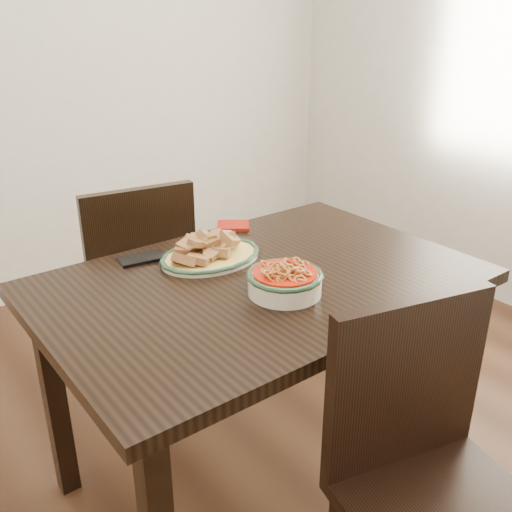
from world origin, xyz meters
TOP-DOWN VIEW (x-y plane):
  - floor at (0.00, 0.00)m, footprint 3.50×3.50m
  - wall_back at (0.00, 1.75)m, footprint 3.50×0.10m
  - dining_table at (-0.08, -0.05)m, footprint 1.27×0.84m
  - chair_far at (-0.14, 0.67)m, footprint 0.48×0.48m
  - chair_near at (-0.08, -0.69)m, footprint 0.51×0.51m
  - fish_plate at (-0.12, 0.14)m, footprint 0.33×0.25m
  - noodle_bowl at (-0.09, -0.18)m, footprint 0.21×0.21m
  - smartphone at (-0.29, 0.27)m, footprint 0.16×0.10m
  - napkin at (0.10, 0.34)m, footprint 0.15×0.14m

SIDE VIEW (x-z plane):
  - floor at x=0.00m, z-range 0.00..0.00m
  - chair_far at x=-0.14m, z-range 0.05..0.94m
  - chair_near at x=-0.08m, z-range 0.05..0.94m
  - dining_table at x=-0.08m, z-range 0.28..1.03m
  - smartphone at x=-0.29m, z-range 0.75..0.76m
  - napkin at x=0.10m, z-range 0.75..0.76m
  - noodle_bowl at x=-0.09m, z-range 0.75..0.83m
  - fish_plate at x=-0.12m, z-range 0.74..0.85m
  - wall_back at x=0.00m, z-range 0.00..2.60m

